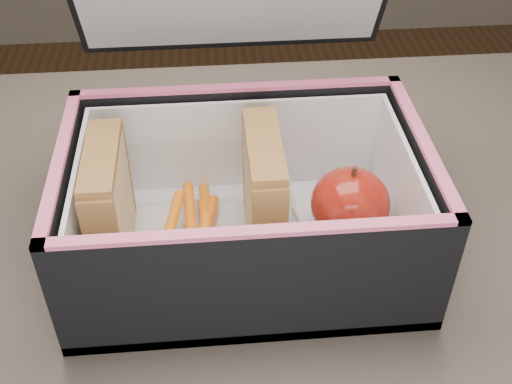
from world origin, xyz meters
TOP-DOWN VIEW (x-y plane):
  - kitchen_table at (0.00, 0.00)m, footprint 1.20×0.80m
  - lunch_bag at (0.02, 0.05)m, footprint 0.31×0.29m
  - plastic_tub at (-0.03, 0.04)m, footprint 0.18×0.13m
  - sandwich_left at (-0.09, 0.04)m, footprint 0.03×0.10m
  - sandwich_right at (0.04, 0.04)m, footprint 0.03×0.10m
  - carrot_sticks at (-0.02, 0.04)m, footprint 0.05×0.15m
  - paper_napkin at (0.12, 0.05)m, footprint 0.10×0.10m
  - red_apple at (0.11, 0.04)m, footprint 0.08×0.08m

SIDE VIEW (x-z plane):
  - kitchen_table at x=0.00m, z-range 0.28..1.03m
  - paper_napkin at x=0.12m, z-range 0.76..0.77m
  - carrot_sticks at x=-0.02m, z-range 0.77..0.80m
  - plastic_tub at x=-0.03m, z-range 0.76..0.84m
  - red_apple at x=0.11m, z-range 0.77..0.84m
  - lunch_bag at x=0.02m, z-range 0.67..0.96m
  - sandwich_left at x=-0.09m, z-range 0.77..0.88m
  - sandwich_right at x=0.04m, z-range 0.77..0.88m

